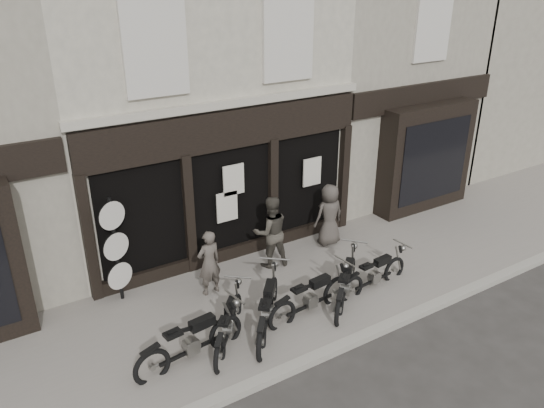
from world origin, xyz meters
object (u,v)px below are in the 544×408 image
motorcycle_1 (229,328)px  motorcycle_0 (192,345)px  motorcycle_5 (375,276)px  motorcycle_3 (311,300)px  motorcycle_2 (268,312)px  motorcycle_4 (346,286)px  man_right (329,215)px  advert_sign_post (117,254)px  man_left (209,263)px  man_centre (271,232)px

motorcycle_1 → motorcycle_0: bearing=139.9°
motorcycle_1 → motorcycle_5: motorcycle_1 is taller
motorcycle_1 → motorcycle_3: (1.91, -0.10, 0.01)m
motorcycle_2 → motorcycle_4: 1.98m
man_right → advert_sign_post: 5.48m
motorcycle_4 → motorcycle_0: bearing=139.3°
motorcycle_5 → motorcycle_0: bearing=175.7°
man_left → man_centre: (1.81, 0.34, 0.14)m
motorcycle_2 → advert_sign_post: size_ratio=0.77×
motorcycle_4 → motorcycle_5: size_ratio=0.91×
man_right → advert_sign_post: (-5.46, 0.32, 0.29)m
motorcycle_0 → motorcycle_4: motorcycle_0 is taller
motorcycle_0 → motorcycle_2: bearing=-3.8°
motorcycle_3 → motorcycle_1: bearing=171.4°
man_centre → advert_sign_post: bearing=4.3°
motorcycle_3 → man_right: man_right is taller
motorcycle_1 → man_left: man_left is taller
man_centre → advert_sign_post: 3.61m
motorcycle_2 → man_centre: size_ratio=1.09×
motorcycle_3 → advert_sign_post: bearing=135.8°
motorcycle_2 → advert_sign_post: advert_sign_post is taller
motorcycle_3 → man_left: bearing=124.0°
motorcycle_5 → man_left: size_ratio=1.32×
motorcycle_0 → motorcycle_2: size_ratio=1.16×
motorcycle_1 → motorcycle_4: bearing=-51.3°
motorcycle_0 → motorcycle_3: motorcycle_0 is taller
motorcycle_4 → motorcycle_5: bearing=-39.4°
motorcycle_5 → man_left: bearing=146.7°
man_centre → man_right: man_centre is taller
motorcycle_0 → motorcycle_1: motorcycle_0 is taller
man_left → motorcycle_0: bearing=49.9°
man_centre → man_right: 1.90m
motorcycle_4 → motorcycle_5: (0.87, 0.03, -0.04)m
motorcycle_2 → motorcycle_4: (1.98, -0.06, -0.02)m
motorcycle_3 → motorcycle_4: bearing=-5.5°
motorcycle_5 → advert_sign_post: 5.75m
motorcycle_0 → motorcycle_2: 1.73m
motorcycle_5 → advert_sign_post: (-5.08, 2.57, 0.86)m
motorcycle_0 → motorcycle_5: 4.57m
motorcycle_3 → man_right: 3.21m
motorcycle_3 → motorcycle_4: motorcycle_4 is taller
motorcycle_3 → motorcycle_5: (1.82, 0.03, -0.03)m
motorcycle_0 → man_right: 5.50m
motorcycle_5 → man_left: (-3.31, 1.76, 0.50)m
man_left → man_centre: 1.84m
motorcycle_2 → man_left: man_left is taller
man_right → motorcycle_0: bearing=27.4°
motorcycle_1 → man_right: 4.69m
motorcycle_3 → man_centre: (0.32, 2.13, 0.61)m
motorcycle_0 → man_centre: bearing=28.1°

